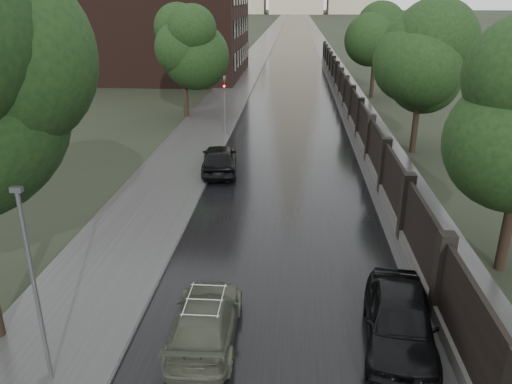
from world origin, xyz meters
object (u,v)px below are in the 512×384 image
volga_sedan (205,321)px  car_right_near (400,320)px  traffic_light (225,100)px  tree_left_far (183,48)px  lamp_post (35,289)px  tree_right_b (422,69)px  hatchback_left (219,159)px  tree_right_c (376,42)px

volga_sedan → car_right_near: size_ratio=0.96×
car_right_near → traffic_light: bearing=115.9°
tree_left_far → lamp_post: size_ratio=1.45×
tree_right_b → traffic_light: bearing=165.8°
volga_sedan → car_right_near: (5.17, 0.23, 0.14)m
tree_left_far → traffic_light: 6.84m
tree_left_far → hatchback_left: (4.40, -12.64, -4.47)m
lamp_post → car_right_near: bearing=14.0°
lamp_post → volga_sedan: (3.45, 1.91, -2.05)m
tree_right_b → hatchback_left: size_ratio=1.56×
tree_left_far → hatchback_left: bearing=-70.8°
lamp_post → hatchback_left: (1.80, 15.86, -1.90)m
lamp_post → volga_sedan: lamp_post is taller
tree_right_c → car_right_near: bearing=-96.7°
tree_left_far → traffic_light: bearing=-53.5°
volga_sedan → tree_right_b: bearing=-118.3°
tree_left_far → car_right_near: 28.99m
tree_right_b → lamp_post: tree_right_b is taller
tree_right_b → car_right_near: (-4.28, -18.36, -4.18)m
tree_left_far → traffic_light: size_ratio=1.85×
lamp_post → car_right_near: 9.08m
tree_left_far → lamp_post: tree_left_far is taller
hatchback_left → tree_right_b: bearing=-164.0°
volga_sedan → traffic_light: bearing=-85.1°
car_right_near → lamp_post: bearing=-159.6°
traffic_light → volga_sedan: bearing=-83.8°
volga_sedan → car_right_near: bearing=-178.7°
tree_left_far → traffic_light: (3.70, -5.01, -2.84)m
car_right_near → hatchback_left: bearing=122.9°
volga_sedan → lamp_post: bearing=27.6°
lamp_post → traffic_light: bearing=87.3°
volga_sedan → hatchback_left: 14.05m
tree_right_c → car_right_near: tree_right_c is taller
lamp_post → car_right_near: size_ratio=1.14×
tree_right_b → tree_right_c: same height
traffic_light → car_right_near: traffic_light is taller
lamp_post → tree_right_c: bearing=71.5°
traffic_light → hatchback_left: (0.70, -7.64, -1.63)m
car_right_near → volga_sedan: bearing=-170.9°
tree_right_c → car_right_near: (-4.28, -36.36, -4.18)m
tree_left_far → volga_sedan: tree_left_far is taller
tree_left_far → tree_right_c: tree_left_far is taller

